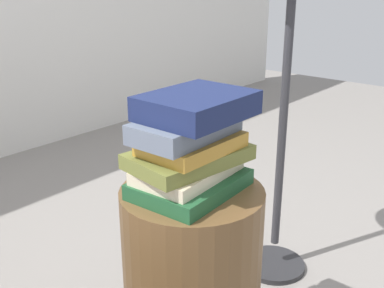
# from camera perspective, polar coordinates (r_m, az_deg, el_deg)

# --- Properties ---
(side_table) EXTENTS (0.37, 0.37, 0.56)m
(side_table) POSITION_cam_1_polar(r_m,az_deg,el_deg) (1.31, 0.00, -16.80)
(side_table) COLOR brown
(side_table) RESTS_ON ground_plane
(book_forest) EXTENTS (0.29, 0.22, 0.04)m
(book_forest) POSITION_cam_1_polar(r_m,az_deg,el_deg) (1.15, -0.13, -4.96)
(book_forest) COLOR #1E512D
(book_forest) RESTS_ON side_table
(book_cream) EXTENTS (0.27, 0.18, 0.03)m
(book_cream) POSITION_cam_1_polar(r_m,az_deg,el_deg) (1.14, -0.52, -3.26)
(book_cream) COLOR beige
(book_cream) RESTS_ON book_forest
(book_olive) EXTENTS (0.31, 0.21, 0.04)m
(book_olive) POSITION_cam_1_polar(r_m,az_deg,el_deg) (1.14, -0.22, -1.50)
(book_olive) COLOR olive
(book_olive) RESTS_ON book_cream
(book_ochre) EXTENTS (0.24, 0.17, 0.04)m
(book_ochre) POSITION_cam_1_polar(r_m,az_deg,el_deg) (1.11, 0.16, -0.01)
(book_ochre) COLOR #B7842D
(book_ochre) RESTS_ON book_olive
(book_slate) EXTENTS (0.27, 0.16, 0.05)m
(book_slate) POSITION_cam_1_polar(r_m,az_deg,el_deg) (1.10, -0.79, 2.02)
(book_slate) COLOR slate
(book_slate) RESTS_ON book_ochre
(book_navy) EXTENTS (0.26, 0.20, 0.06)m
(book_navy) POSITION_cam_1_polar(r_m,az_deg,el_deg) (1.09, 0.63, 4.75)
(book_navy) COLOR #19234C
(book_navy) RESTS_ON book_slate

